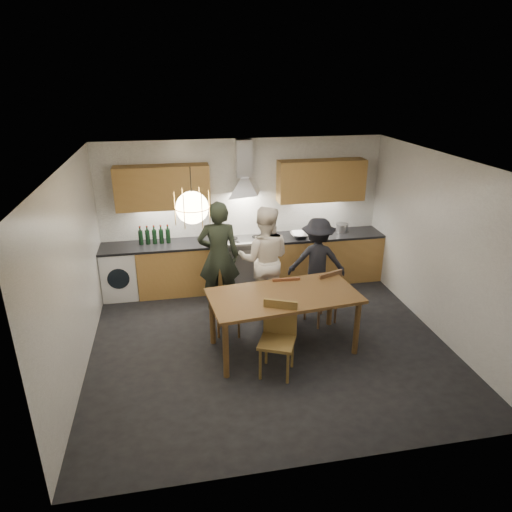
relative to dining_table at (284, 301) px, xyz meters
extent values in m
plane|color=black|center=(-0.16, 0.17, -0.75)|extent=(5.00, 5.00, 0.00)
cube|color=white|center=(-0.16, 2.42, 0.55)|extent=(5.00, 0.02, 2.60)
cube|color=white|center=(-0.16, -2.08, 0.55)|extent=(5.00, 0.02, 2.60)
cube|color=white|center=(-2.66, 0.17, 0.55)|extent=(0.02, 4.50, 2.60)
cube|color=white|center=(2.34, 0.17, 0.55)|extent=(0.02, 4.50, 2.60)
cube|color=white|center=(-0.16, 0.17, 1.85)|extent=(5.00, 4.50, 0.02)
cube|color=tan|center=(-1.34, 2.12, -0.32)|extent=(1.45, 0.60, 0.86)
cube|color=tan|center=(1.31, 2.12, -0.32)|extent=(2.05, 0.60, 0.86)
cube|color=white|center=(-2.36, 2.12, -0.32)|extent=(0.58, 0.58, 0.85)
cube|color=black|center=(-1.64, 2.12, 0.13)|extent=(2.05, 0.62, 0.04)
cube|color=black|center=(1.31, 2.12, 0.13)|extent=(2.05, 0.62, 0.04)
cube|color=silver|center=(-0.16, 2.12, -0.35)|extent=(0.90, 0.60, 0.80)
cube|color=black|center=(-0.16, 1.84, -0.37)|extent=(0.78, 0.02, 0.42)
cube|color=slate|center=(-0.16, 2.12, 0.09)|extent=(0.90, 0.60, 0.08)
cube|color=silver|center=(-0.16, 1.86, 0.15)|extent=(0.90, 0.08, 0.04)
cube|color=#B78946|center=(-1.54, 2.25, 1.11)|extent=(1.55, 0.35, 0.72)
cube|color=#B78946|center=(1.21, 2.25, 1.11)|extent=(1.55, 0.35, 0.72)
cube|color=silver|center=(-0.16, 2.29, 1.54)|extent=(0.26, 0.22, 0.62)
cylinder|color=black|center=(-1.16, 0.07, 1.60)|extent=(0.01, 0.01, 0.50)
sphere|color=#FFE0A5|center=(-1.16, 0.07, 1.35)|extent=(0.40, 0.40, 0.40)
torus|color=gold|center=(-1.16, 0.07, 1.35)|extent=(0.43, 0.43, 0.01)
cube|color=brown|center=(0.00, 0.00, 0.08)|extent=(2.10, 1.21, 0.04)
cylinder|color=brown|center=(-0.86, -0.51, -0.35)|extent=(0.08, 0.08, 0.80)
cylinder|color=brown|center=(-0.95, 0.31, -0.35)|extent=(0.08, 0.08, 0.80)
cylinder|color=brown|center=(0.95, -0.31, -0.35)|extent=(0.08, 0.08, 0.80)
cylinder|color=brown|center=(0.86, 0.51, -0.35)|extent=(0.08, 0.08, 0.80)
cube|color=brown|center=(-0.69, 0.55, -0.36)|extent=(0.42, 0.42, 0.03)
cube|color=brown|center=(-0.72, 0.39, -0.14)|extent=(0.37, 0.09, 0.40)
cylinder|color=brown|center=(-0.52, 0.67, -0.56)|extent=(0.03, 0.03, 0.38)
cylinder|color=brown|center=(-0.57, 0.38, -0.56)|extent=(0.03, 0.03, 0.38)
cylinder|color=brown|center=(-0.81, 0.72, -0.56)|extent=(0.03, 0.03, 0.38)
cylinder|color=brown|center=(-0.86, 0.43, -0.56)|extent=(0.03, 0.03, 0.38)
cube|color=brown|center=(0.14, 0.60, -0.32)|extent=(0.41, 0.41, 0.04)
cube|color=brown|center=(0.14, 0.41, -0.08)|extent=(0.40, 0.05, 0.44)
cylinder|color=brown|center=(0.31, 0.75, -0.54)|extent=(0.03, 0.03, 0.41)
cylinder|color=brown|center=(0.30, 0.43, -0.54)|extent=(0.03, 0.03, 0.41)
cylinder|color=brown|center=(-0.01, 0.76, -0.54)|extent=(0.03, 0.03, 0.41)
cylinder|color=brown|center=(-0.02, 0.44, -0.54)|extent=(0.03, 0.03, 0.41)
cube|color=brown|center=(0.75, 0.62, -0.31)|extent=(0.53, 0.53, 0.04)
cube|color=brown|center=(0.82, 0.44, -0.06)|extent=(0.40, 0.18, 0.45)
cylinder|color=brown|center=(0.85, 0.83, -0.54)|extent=(0.04, 0.04, 0.42)
cylinder|color=brown|center=(0.97, 0.52, -0.54)|extent=(0.04, 0.04, 0.42)
cylinder|color=brown|center=(0.54, 0.71, -0.54)|extent=(0.04, 0.04, 0.42)
cylinder|color=brown|center=(0.66, 0.40, -0.54)|extent=(0.04, 0.04, 0.42)
cube|color=brown|center=(-0.22, -0.55, -0.29)|extent=(0.57, 0.57, 0.04)
cube|color=brown|center=(-0.14, -0.37, -0.03)|extent=(0.41, 0.22, 0.47)
cylinder|color=brown|center=(-0.45, -0.64, -0.53)|extent=(0.04, 0.04, 0.44)
cylinder|color=brown|center=(-0.31, -0.32, -0.53)|extent=(0.04, 0.04, 0.44)
cylinder|color=brown|center=(-0.13, -0.78, -0.53)|extent=(0.04, 0.04, 0.44)
cylinder|color=brown|center=(0.01, -0.46, -0.53)|extent=(0.04, 0.04, 0.44)
imported|color=black|center=(-0.73, 1.38, 0.16)|extent=(0.70, 0.49, 1.81)
imported|color=white|center=(-0.02, 1.21, 0.12)|extent=(0.99, 0.85, 1.74)
imported|color=black|center=(0.89, 1.30, -0.01)|extent=(1.05, 0.74, 1.47)
imported|color=silver|center=(0.80, 2.03, 0.19)|extent=(0.38, 0.38, 0.09)
cylinder|color=#B7B6BA|center=(1.63, 2.16, 0.23)|extent=(0.28, 0.28, 0.15)
camera|label=1|loc=(-1.40, -5.35, 2.88)|focal=32.00mm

